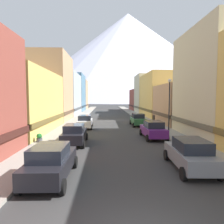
% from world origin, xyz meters
% --- Properties ---
extents(sidewalk_left, '(2.50, 100.00, 0.15)m').
position_xyz_m(sidewalk_left, '(-6.25, 35.00, 0.07)').
color(sidewalk_left, gray).
rests_on(sidewalk_left, ground).
extents(sidewalk_right, '(2.50, 100.00, 0.15)m').
position_xyz_m(sidewalk_right, '(6.25, 35.00, 0.07)').
color(sidewalk_right, gray).
rests_on(sidewalk_right, ground).
extents(storefront_left_1, '(9.15, 13.77, 7.26)m').
position_xyz_m(storefront_left_1, '(-11.93, 19.01, 3.49)').
color(storefront_left_1, '#D8B259').
rests_on(storefront_left_1, ground).
extents(storefront_left_2, '(9.13, 9.72, 11.73)m').
position_xyz_m(storefront_left_2, '(-11.91, 30.97, 5.69)').
color(storefront_left_2, tan).
rests_on(storefront_left_2, ground).
extents(storefront_left_3, '(8.19, 13.59, 9.89)m').
position_xyz_m(storefront_left_3, '(-11.44, 43.09, 4.78)').
color(storefront_left_3, '#99A5B2').
rests_on(storefront_left_3, ground).
extents(storefront_left_4, '(8.02, 11.56, 11.10)m').
position_xyz_m(storefront_left_4, '(-11.36, 56.19, 5.37)').
color(storefront_left_4, slate).
rests_on(storefront_left_4, ground).
extents(storefront_left_5, '(6.45, 9.31, 10.45)m').
position_xyz_m(storefront_left_5, '(-10.58, 67.08, 5.05)').
color(storefront_left_5, tan).
rests_on(storefront_left_5, ground).
extents(storefront_right_2, '(9.47, 9.82, 6.14)m').
position_xyz_m(storefront_right_2, '(12.08, 25.74, 2.96)').
color(storefront_right_2, tan).
rests_on(storefront_right_2, ground).
extents(storefront_right_3, '(7.49, 13.70, 9.21)m').
position_xyz_m(storefront_right_3, '(11.09, 38.08, 4.45)').
color(storefront_right_3, '#D8B259').
rests_on(storefront_right_3, ground).
extents(storefront_right_4, '(7.45, 8.55, 10.31)m').
position_xyz_m(storefront_right_4, '(11.07, 49.65, 4.99)').
color(storefront_right_4, beige).
rests_on(storefront_right_4, ground).
extents(storefront_right_5, '(10.11, 11.12, 6.79)m').
position_xyz_m(storefront_right_5, '(12.41, 59.84, 3.27)').
color(storefront_right_5, brown).
rests_on(storefront_right_5, ground).
extents(car_left_0, '(2.10, 4.42, 1.78)m').
position_xyz_m(car_left_0, '(-3.80, 4.90, 0.90)').
color(car_left_0, black).
rests_on(car_left_0, ground).
extents(car_left_1, '(2.10, 4.42, 1.78)m').
position_xyz_m(car_left_1, '(-3.80, 12.66, 0.90)').
color(car_left_1, black).
rests_on(car_left_1, ground).
extents(car_left_2, '(2.16, 4.45, 1.78)m').
position_xyz_m(car_left_2, '(-3.80, 21.95, 0.90)').
color(car_left_2, silver).
rests_on(car_left_2, ground).
extents(car_right_0, '(2.25, 4.48, 1.78)m').
position_xyz_m(car_right_0, '(3.80, 6.08, 0.90)').
color(car_right_0, slate).
rests_on(car_right_0, ground).
extents(car_right_1, '(2.14, 4.44, 1.78)m').
position_xyz_m(car_right_1, '(3.80, 14.93, 0.90)').
color(car_right_1, '#591E72').
rests_on(car_right_1, ground).
extents(car_right_2, '(2.09, 4.41, 1.78)m').
position_xyz_m(car_right_2, '(3.80, 24.17, 0.90)').
color(car_right_2, '#265933').
rests_on(car_right_2, ground).
extents(potted_plant_0, '(0.52, 0.52, 0.77)m').
position_xyz_m(potted_plant_0, '(-7.00, 12.96, 0.52)').
color(potted_plant_0, '#4C4C51').
rests_on(potted_plant_0, sidewalk_left).
extents(pedestrian_0, '(0.36, 0.36, 1.55)m').
position_xyz_m(pedestrian_0, '(6.25, 24.66, 0.86)').
color(pedestrian_0, brown).
rests_on(pedestrian_0, sidewalk_right).
extents(streetlamp_right, '(0.36, 0.36, 5.86)m').
position_xyz_m(streetlamp_right, '(5.35, 14.79, 3.99)').
color(streetlamp_right, black).
rests_on(streetlamp_right, sidewalk_right).
extents(mountain_backdrop, '(276.02, 276.02, 112.64)m').
position_xyz_m(mountain_backdrop, '(28.66, 260.00, 56.32)').
color(mountain_backdrop, silver).
rests_on(mountain_backdrop, ground).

